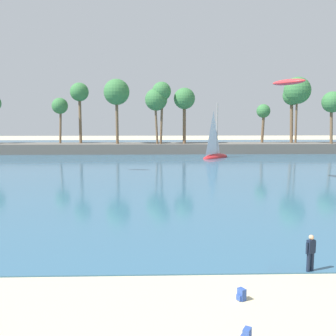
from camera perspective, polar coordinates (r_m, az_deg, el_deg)
The scene contains 7 objects.
sea at distance 64.60m, azimuth -3.25°, elevation 1.46°, with size 220.00×96.01×0.06m, color #33607F.
palm_headland at distance 72.17m, azimuth -1.76°, elevation 5.50°, with size 113.24×6.49×13.61m.
person_at_waterline at distance 18.61m, azimuth 19.52°, elevation -11.17°, with size 0.51×0.32×1.67m.
backpack_by_trailer at distance 13.16m, azimuth 11.04°, elevation -22.23°, with size 0.36×0.36×0.44m.
backpack_spare at distance 15.62m, azimuth 10.33°, elevation -17.21°, with size 0.36×0.36×0.44m.
sailboat_near_shore at distance 64.45m, azimuth 6.68°, elevation 2.18°, with size 5.64×6.07×9.26m.
kite_aloft_high_over_bay at distance 41.65m, azimuth 16.67°, elevation 11.56°, with size 4.09×1.39×0.57m, color red.
Camera 1 is at (1.73, -6.46, 6.68)m, focal length 43.10 mm.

